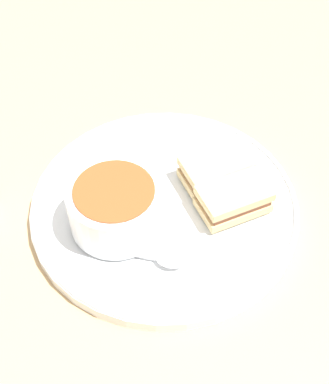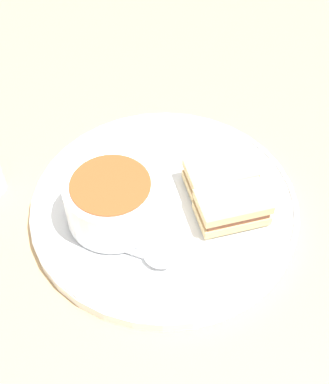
{
  "view_description": "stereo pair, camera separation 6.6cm",
  "coord_description": "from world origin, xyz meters",
  "px_view_note": "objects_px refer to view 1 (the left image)",
  "views": [
    {
      "loc": [
        0.32,
        -0.29,
        0.53
      ],
      "look_at": [
        0.0,
        0.0,
        0.04
      ],
      "focal_mm": 50.0,
      "sensor_mm": 36.0,
      "label": 1
    },
    {
      "loc": [
        0.36,
        -0.23,
        0.53
      ],
      "look_at": [
        0.0,
        0.0,
        0.04
      ],
      "focal_mm": 50.0,
      "sensor_mm": 36.0,
      "label": 2
    }
  ],
  "objects_px": {
    "spoon": "(165,259)",
    "sandwich_half_near": "(234,199)",
    "soup_bowl": "(116,206)",
    "sandwich_half_far": "(215,170)"
  },
  "relations": [
    {
      "from": "spoon",
      "to": "sandwich_half_near",
      "type": "relative_size",
      "value": 0.95
    },
    {
      "from": "spoon",
      "to": "sandwich_half_near",
      "type": "distance_m",
      "value": 0.12
    },
    {
      "from": "soup_bowl",
      "to": "sandwich_half_far",
      "type": "relative_size",
      "value": 1.16
    },
    {
      "from": "sandwich_half_near",
      "to": "sandwich_half_far",
      "type": "relative_size",
      "value": 1.0
    },
    {
      "from": "soup_bowl",
      "to": "sandwich_half_far",
      "type": "height_order",
      "value": "soup_bowl"
    },
    {
      "from": "sandwich_half_near",
      "to": "soup_bowl",
      "type": "bearing_deg",
      "value": -122.69
    },
    {
      "from": "soup_bowl",
      "to": "sandwich_half_near",
      "type": "bearing_deg",
      "value": 57.31
    },
    {
      "from": "spoon",
      "to": "sandwich_half_near",
      "type": "height_order",
      "value": "sandwich_half_near"
    },
    {
      "from": "soup_bowl",
      "to": "sandwich_half_far",
      "type": "distance_m",
      "value": 0.14
    },
    {
      "from": "soup_bowl",
      "to": "spoon",
      "type": "relative_size",
      "value": 1.22
    }
  ]
}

